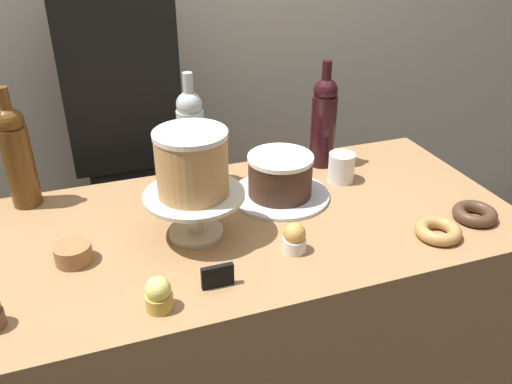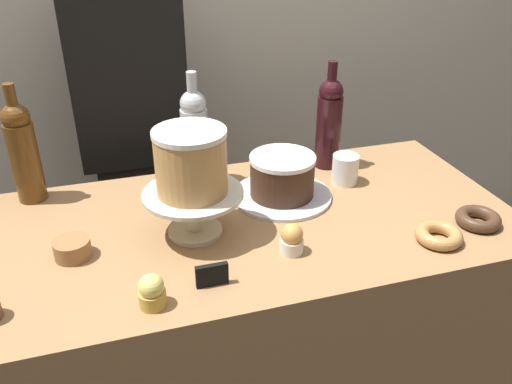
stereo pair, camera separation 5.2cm
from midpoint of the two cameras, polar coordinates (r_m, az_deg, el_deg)
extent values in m
cube|color=beige|center=(2.07, -6.99, 19.39)|extent=(6.00, 0.05, 2.60)
cube|color=#997047|center=(1.65, 0.94, -16.58)|extent=(1.35, 0.67, 0.91)
cylinder|color=beige|center=(1.31, -5.43, -4.18)|extent=(0.13, 0.13, 0.01)
cylinder|color=beige|center=(1.28, -5.54, -2.20)|extent=(0.04, 0.04, 0.09)
cylinder|color=beige|center=(1.26, -5.65, -0.18)|extent=(0.24, 0.24, 0.01)
cylinder|color=tan|center=(1.22, -5.82, 2.98)|extent=(0.17, 0.17, 0.14)
cylinder|color=white|center=(1.19, -6.00, 6.36)|extent=(0.17, 0.17, 0.01)
cylinder|color=silver|center=(1.46, 3.81, -0.39)|extent=(0.27, 0.27, 0.01)
cylinder|color=#3D2619|center=(1.44, 3.88, 1.56)|extent=(0.17, 0.17, 0.10)
cylinder|color=white|center=(1.41, 3.95, 3.62)|extent=(0.18, 0.18, 0.01)
cylinder|color=#5B3814|center=(1.52, -22.71, 2.95)|extent=(0.08, 0.08, 0.22)
sphere|color=#5B3814|center=(1.48, -23.63, 7.38)|extent=(0.07, 0.07, 0.07)
cylinder|color=#5B3814|center=(1.46, -24.02, 9.23)|extent=(0.03, 0.03, 0.08)
cylinder|color=black|center=(1.62, 8.72, 6.39)|extent=(0.08, 0.08, 0.22)
sphere|color=black|center=(1.58, 9.07, 10.67)|extent=(0.07, 0.07, 0.07)
cylinder|color=black|center=(1.56, 9.21, 12.44)|extent=(0.03, 0.03, 0.08)
cylinder|color=#B2BCC1|center=(1.51, -5.57, 4.91)|extent=(0.08, 0.08, 0.22)
sphere|color=#B2BCC1|center=(1.46, -5.80, 9.47)|extent=(0.07, 0.07, 0.07)
cylinder|color=#B2BCC1|center=(1.45, -5.90, 11.37)|extent=(0.03, 0.03, 0.08)
cylinder|color=white|center=(1.24, 5.06, -5.80)|extent=(0.06, 0.06, 0.03)
sphere|color=#CC9347|center=(1.22, 5.12, -4.59)|extent=(0.05, 0.05, 0.05)
cylinder|color=gold|center=(1.10, -9.74, -11.28)|extent=(0.06, 0.06, 0.03)
sphere|color=#EFDB6B|center=(1.08, -9.88, -10.01)|extent=(0.05, 0.05, 0.05)
torus|color=#B27F47|center=(1.35, 20.20, -4.43)|extent=(0.11, 0.11, 0.03)
torus|color=#472D1E|center=(1.46, 23.82, -2.68)|extent=(0.11, 0.11, 0.03)
cylinder|color=olive|center=(1.29, -18.01, -6.45)|extent=(0.08, 0.08, 0.01)
cylinder|color=olive|center=(1.28, -18.08, -6.05)|extent=(0.08, 0.08, 0.01)
cylinder|color=olive|center=(1.27, -18.15, -5.64)|extent=(0.08, 0.08, 0.01)
cylinder|color=olive|center=(1.27, -18.23, -5.23)|extent=(0.08, 0.08, 0.01)
cube|color=black|center=(1.13, -3.45, -8.96)|extent=(0.07, 0.01, 0.05)
cylinder|color=white|center=(1.55, 10.56, 2.44)|extent=(0.08, 0.08, 0.08)
cube|color=black|center=(2.11, -10.84, -6.63)|extent=(0.28, 0.18, 0.85)
cube|color=black|center=(1.81, -12.88, 11.83)|extent=(0.36, 0.22, 0.55)
camera|label=1|loc=(0.03, -88.87, 0.62)|focal=37.05mm
camera|label=2|loc=(0.03, 91.13, -0.62)|focal=37.05mm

